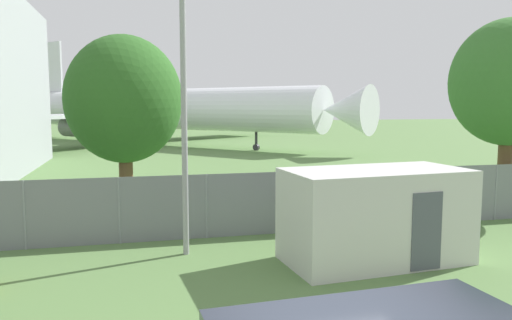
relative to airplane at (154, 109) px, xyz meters
name	(u,v)px	position (x,y,z in m)	size (l,w,h in m)	color
perimeter_fence	(207,206)	(0.01, -37.58, -2.58)	(56.07, 0.07, 1.95)	gray
airplane	(154,109)	(0.00, 0.00, 0.00)	(33.68, 37.36, 11.55)	silver
portable_cabin	(376,215)	(3.91, -40.84, -2.36)	(4.81, 2.69, 2.40)	silver
tree_near_hangar	(509,83)	(11.28, -36.66, 1.25)	(4.21, 4.21, 7.16)	brown
tree_left_of_cabin	(124,100)	(-2.38, -34.41, 0.63)	(4.00, 4.00, 6.41)	brown
light_mast	(183,75)	(-0.77, -39.08, 1.24)	(0.44, 0.44, 7.86)	#99999E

